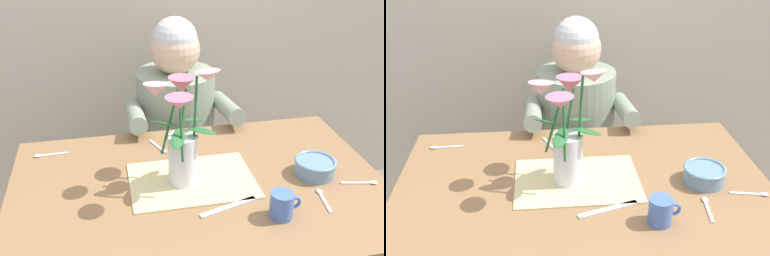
% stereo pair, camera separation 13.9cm
% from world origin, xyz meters
% --- Properties ---
extents(dining_table, '(1.20, 0.80, 0.74)m').
position_xyz_m(dining_table, '(0.00, 0.00, 0.64)').
color(dining_table, olive).
rests_on(dining_table, ground_plane).
extents(seated_person, '(0.45, 0.47, 1.14)m').
position_xyz_m(seated_person, '(0.03, 0.62, 0.56)').
color(seated_person, '#4C4C56').
rests_on(seated_person, ground_plane).
extents(striped_placemat, '(0.40, 0.28, 0.00)m').
position_xyz_m(striped_placemat, '(-0.02, 0.03, 0.74)').
color(striped_placemat, beige).
rests_on(striped_placemat, dining_table).
extents(flower_vase, '(0.26, 0.31, 0.37)m').
position_xyz_m(flower_vase, '(-0.05, 0.03, 0.92)').
color(flower_vase, silver).
rests_on(flower_vase, dining_table).
extents(ceramic_bowl, '(0.14, 0.14, 0.06)m').
position_xyz_m(ceramic_bowl, '(0.38, -0.02, 0.77)').
color(ceramic_bowl, '#6689A8').
rests_on(ceramic_bowl, dining_table).
extents(dinner_knife, '(0.19, 0.07, 0.00)m').
position_xyz_m(dinner_knife, '(0.06, -0.13, 0.74)').
color(dinner_knife, silver).
rests_on(dinner_knife, dining_table).
extents(ceramic_mug, '(0.09, 0.07, 0.08)m').
position_xyz_m(ceramic_mug, '(0.19, -0.20, 0.78)').
color(ceramic_mug, '#476BB7').
rests_on(ceramic_mug, dining_table).
extents(spoon_0, '(0.12, 0.04, 0.01)m').
position_xyz_m(spoon_0, '(0.52, -0.10, 0.74)').
color(spoon_0, silver).
rests_on(spoon_0, dining_table).
extents(spoon_1, '(0.06, 0.12, 0.01)m').
position_xyz_m(spoon_1, '(-0.09, 0.26, 0.74)').
color(spoon_1, silver).
rests_on(spoon_1, dining_table).
extents(spoon_2, '(0.03, 0.12, 0.01)m').
position_xyz_m(spoon_2, '(0.35, -0.14, 0.74)').
color(spoon_2, silver).
rests_on(spoon_2, dining_table).
extents(spoon_3, '(0.12, 0.02, 0.01)m').
position_xyz_m(spoon_3, '(-0.50, 0.29, 0.74)').
color(spoon_3, silver).
rests_on(spoon_3, dining_table).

